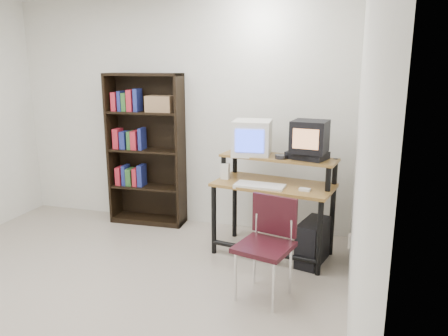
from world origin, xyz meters
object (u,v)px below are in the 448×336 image
(crt_tv, at_px, (310,137))
(computer_desk, at_px, (274,188))
(school_chair, at_px, (268,237))
(bookshelf, at_px, (147,148))
(crt_monitor, at_px, (252,138))
(pc_tower, at_px, (313,242))

(crt_tv, bearing_deg, computer_desk, -163.18)
(school_chair, bearing_deg, computer_desk, 111.58)
(crt_tv, xyz_separation_m, bookshelf, (-1.92, 0.45, -0.29))
(crt_monitor, relative_size, school_chair, 0.49)
(computer_desk, height_order, school_chair, computer_desk)
(computer_desk, distance_m, school_chair, 0.83)
(bookshelf, bearing_deg, crt_tv, -15.28)
(bookshelf, bearing_deg, school_chair, -39.72)
(crt_monitor, xyz_separation_m, crt_tv, (0.58, -0.10, 0.06))
(school_chair, bearing_deg, pc_tower, 81.12)
(computer_desk, xyz_separation_m, school_chair, (0.09, -0.81, -0.18))
(crt_monitor, bearing_deg, crt_tv, -14.58)
(crt_monitor, distance_m, bookshelf, 1.40)
(computer_desk, xyz_separation_m, crt_monitor, (-0.26, 0.15, 0.46))
(pc_tower, relative_size, bookshelf, 0.25)
(computer_desk, height_order, pc_tower, computer_desk)
(crt_monitor, xyz_separation_m, school_chair, (0.35, -0.96, -0.64))
(school_chair, bearing_deg, bookshelf, 157.45)
(pc_tower, distance_m, school_chair, 0.82)
(crt_tv, height_order, school_chair, crt_tv)
(bookshelf, bearing_deg, crt_monitor, -16.74)
(computer_desk, bearing_deg, school_chair, -73.33)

